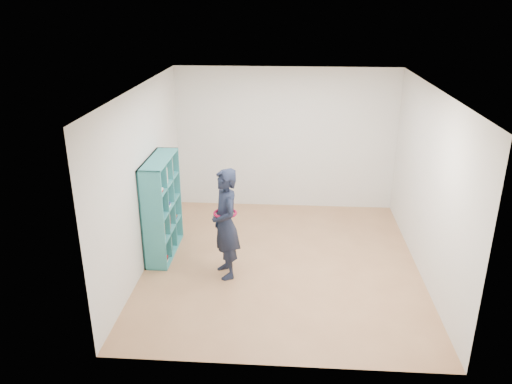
{
  "coord_description": "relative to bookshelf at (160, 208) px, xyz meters",
  "views": [
    {
      "loc": [
        0.08,
        -6.59,
        3.71
      ],
      "look_at": [
        -0.41,
        0.3,
        1.01
      ],
      "focal_mm": 35.0,
      "sensor_mm": 36.0,
      "label": 1
    }
  ],
  "objects": [
    {
      "name": "wall_right",
      "position": [
        3.85,
        -0.21,
        0.55
      ],
      "size": [
        0.02,
        4.5,
        2.6
      ],
      "primitive_type": "cube",
      "color": "silver",
      "rests_on": "floor"
    },
    {
      "name": "wall_front",
      "position": [
        1.85,
        -2.46,
        0.55
      ],
      "size": [
        4.0,
        0.02,
        2.6
      ],
      "primitive_type": "cube",
      "color": "silver",
      "rests_on": "floor"
    },
    {
      "name": "wall_back",
      "position": [
        1.85,
        2.04,
        0.55
      ],
      "size": [
        4.0,
        0.02,
        2.6
      ],
      "primitive_type": "cube",
      "color": "silver",
      "rests_on": "floor"
    },
    {
      "name": "smartphone",
      "position": [
        0.92,
        -0.57,
        0.15
      ],
      "size": [
        0.07,
        0.07,
        0.12
      ],
      "rotation": [
        0.35,
        0.0,
        0.72
      ],
      "color": "silver",
      "rests_on": "person"
    },
    {
      "name": "person",
      "position": [
        1.07,
        -0.59,
        0.04
      ],
      "size": [
        0.58,
        0.68,
        1.59
      ],
      "rotation": [
        0.0,
        0.0,
        -1.15
      ],
      "color": "black",
      "rests_on": "floor"
    },
    {
      "name": "ceiling",
      "position": [
        1.85,
        -0.21,
        1.85
      ],
      "size": [
        4.5,
        4.5,
        0.0
      ],
      "primitive_type": "plane",
      "color": "white",
      "rests_on": "wall_back"
    },
    {
      "name": "bookshelf",
      "position": [
        0.0,
        0.0,
        0.0
      ],
      "size": [
        0.34,
        1.15,
        1.53
      ],
      "color": "teal",
      "rests_on": "floor"
    },
    {
      "name": "wall_left",
      "position": [
        -0.15,
        -0.21,
        0.55
      ],
      "size": [
        0.02,
        4.5,
        2.6
      ],
      "primitive_type": "cube",
      "color": "silver",
      "rests_on": "floor"
    },
    {
      "name": "floor",
      "position": [
        1.85,
        -0.21,
        -0.75
      ],
      "size": [
        4.5,
        4.5,
        0.0
      ],
      "primitive_type": "plane",
      "color": "#9D6C47",
      "rests_on": "ground"
    }
  ]
}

